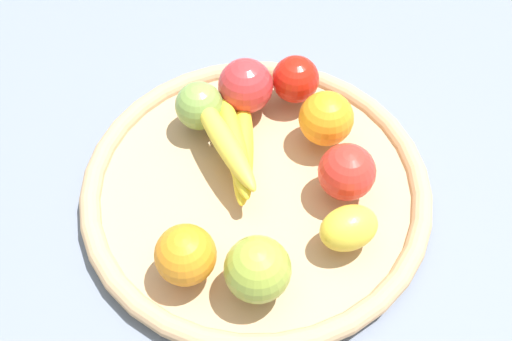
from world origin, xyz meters
TOP-DOWN VIEW (x-y plane):
  - ground_plane at (0.00, 0.00)m, footprint 2.40×2.40m
  - basket at (0.00, 0.00)m, footprint 0.46×0.46m
  - banana_bunch at (-0.04, -0.02)m, footprint 0.18×0.09m
  - apple_2 at (-0.11, -0.06)m, footprint 0.09×0.09m
  - apple_0 at (0.15, -0.01)m, footprint 0.11×0.11m
  - apple_1 at (-0.14, 0.07)m, footprint 0.09×0.09m
  - apple_3 at (0.03, 0.11)m, footprint 0.07×0.07m
  - orange_0 at (-0.06, 0.10)m, footprint 0.09×0.09m
  - lemon_0 at (0.10, 0.10)m, footprint 0.07×0.08m
  - apple_4 at (-0.13, -0.00)m, footprint 0.10×0.10m
  - orange_1 at (0.12, -0.09)m, footprint 0.10×0.10m

SIDE VIEW (x-z plane):
  - ground_plane at x=0.00m, z-range 0.00..0.00m
  - basket at x=0.00m, z-range 0.00..0.03m
  - lemon_0 at x=0.10m, z-range 0.03..0.09m
  - banana_bunch at x=-0.04m, z-range 0.03..0.09m
  - apple_2 at x=-0.11m, z-range 0.03..0.10m
  - apple_1 at x=-0.14m, z-range 0.03..0.10m
  - orange_1 at x=0.12m, z-range 0.03..0.10m
  - apple_3 at x=0.03m, z-range 0.03..0.10m
  - orange_0 at x=-0.06m, z-range 0.03..0.11m
  - apple_0 at x=0.15m, z-range 0.03..0.11m
  - apple_4 at x=-0.13m, z-range 0.03..0.11m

